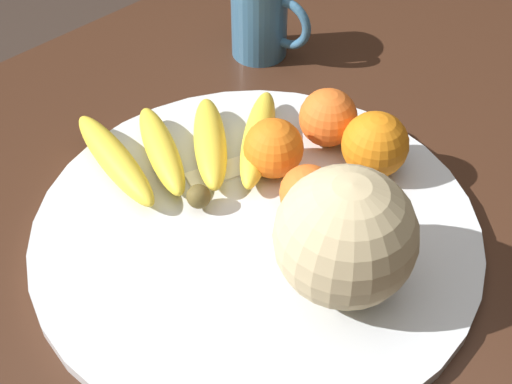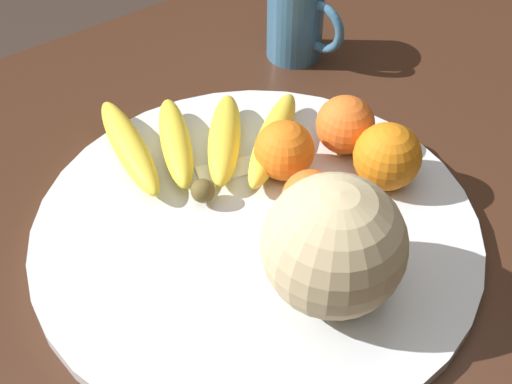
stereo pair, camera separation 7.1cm
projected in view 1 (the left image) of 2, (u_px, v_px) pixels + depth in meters
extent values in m
cube|color=#3D2316|center=(209.00, 269.00, 0.75)|extent=(1.63, 0.92, 0.04)
cube|color=#3D2316|center=(356.00, 92.00, 1.54)|extent=(0.07, 0.07, 0.66)
cylinder|color=silver|center=(256.00, 231.00, 0.75)|extent=(0.47, 0.47, 0.02)
torus|color=navy|center=(256.00, 230.00, 0.75)|extent=(0.47, 0.47, 0.01)
sphere|color=#C6B284|center=(345.00, 237.00, 0.64)|extent=(0.13, 0.13, 0.13)
sphere|color=brown|center=(199.00, 196.00, 0.75)|extent=(0.03, 0.03, 0.03)
ellipsoid|color=yellow|center=(258.00, 138.00, 0.82)|extent=(0.15, 0.13, 0.03)
ellipsoid|color=yellow|center=(210.00, 142.00, 0.81)|extent=(0.12, 0.15, 0.04)
ellipsoid|color=yellow|center=(161.00, 150.00, 0.80)|extent=(0.09, 0.15, 0.03)
ellipsoid|color=yellow|center=(112.00, 160.00, 0.79)|extent=(0.06, 0.18, 0.03)
sphere|color=orange|center=(273.00, 148.00, 0.78)|extent=(0.07, 0.07, 0.07)
sphere|color=orange|center=(375.00, 145.00, 0.78)|extent=(0.07, 0.07, 0.07)
sphere|color=orange|center=(328.00, 117.00, 0.82)|extent=(0.07, 0.07, 0.07)
sphere|color=orange|center=(308.00, 193.00, 0.74)|extent=(0.06, 0.06, 0.06)
cube|color=white|center=(225.00, 171.00, 0.80)|extent=(0.09, 0.06, 0.00)
cylinder|color=#386689|center=(259.00, 18.00, 0.96)|extent=(0.08, 0.08, 0.11)
torus|color=#386689|center=(286.00, 24.00, 0.94)|extent=(0.03, 0.07, 0.07)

